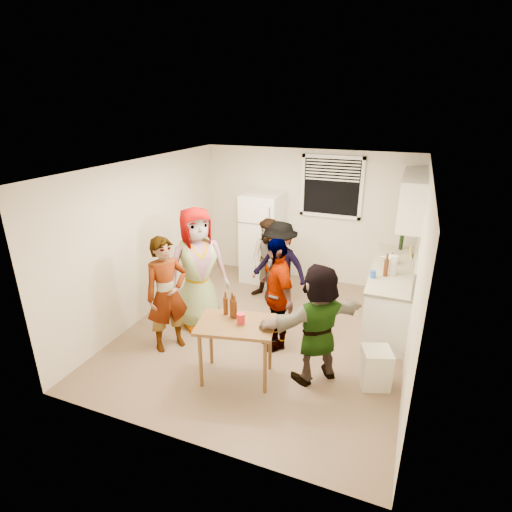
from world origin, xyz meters
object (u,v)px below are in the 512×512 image
at_px(kettle, 391,263).
at_px(guest_black, 275,344).
at_px(guest_stripe, 172,346).
at_px(wine_bottle, 400,249).
at_px(red_cup, 241,323).
at_px(guest_back_left, 269,298).
at_px(beer_bottle_table, 232,317).
at_px(guest_grey, 201,324).
at_px(guest_back_right, 279,309).
at_px(refrigerator, 262,238).
at_px(guest_orange, 315,377).
at_px(blue_cup, 373,278).
at_px(trash_bin, 375,367).
at_px(serving_table, 237,377).
at_px(beer_bottle_counter, 385,276).

bearing_deg(kettle, guest_black, -122.25).
xyz_separation_m(guest_stripe, guest_black, (1.38, 0.59, 0.00)).
xyz_separation_m(wine_bottle, guest_stripe, (-2.87, -2.83, -0.90)).
height_order(red_cup, guest_back_left, red_cup).
bearing_deg(guest_stripe, beer_bottle_table, -63.49).
distance_m(wine_bottle, beer_bottle_table, 3.50).
distance_m(guest_grey, guest_back_right, 1.35).
relative_size(refrigerator, guest_orange, 1.10).
relative_size(refrigerator, blue_cup, 15.47).
distance_m(guest_back_left, guest_orange, 2.24).
relative_size(guest_back_right, guest_black, 0.95).
distance_m(trash_bin, guest_back_right, 2.21).
height_order(refrigerator, guest_grey, refrigerator).
relative_size(guest_stripe, guest_back_right, 1.07).
relative_size(trash_bin, guest_orange, 0.32).
distance_m(kettle, red_cup, 2.83).
bearing_deg(trash_bin, guest_back_right, 140.66).
distance_m(serving_table, guest_back_left, 2.23).
height_order(blue_cup, guest_back_left, blue_cup).
xyz_separation_m(guest_grey, guest_orange, (1.98, -0.61, 0.00)).
bearing_deg(guest_grey, beer_bottle_table, -89.93).
bearing_deg(guest_back_left, guest_black, -59.65).
bearing_deg(guest_grey, guest_orange, -65.54).
xyz_separation_m(refrigerator, blue_cup, (2.19, -1.28, 0.05)).
xyz_separation_m(beer_bottle_counter, guest_stripe, (-2.72, -1.55, -0.90)).
xyz_separation_m(serving_table, guest_black, (0.21, 0.88, 0.00)).
height_order(refrigerator, wine_bottle, refrigerator).
distance_m(refrigerator, blue_cup, 2.54).
xyz_separation_m(red_cup, guest_black, (0.16, 0.86, -0.78)).
relative_size(guest_grey, guest_stripe, 1.15).
bearing_deg(trash_bin, serving_table, -163.38).
relative_size(refrigerator, kettle, 7.43).
xyz_separation_m(guest_stripe, guest_back_right, (1.10, 1.59, 0.00)).
bearing_deg(guest_grey, wine_bottle, -10.75).
relative_size(beer_bottle_table, guest_stripe, 0.15).
bearing_deg(beer_bottle_counter, trash_bin, -86.95).
height_order(beer_bottle_counter, guest_black, beer_bottle_counter).
bearing_deg(serving_table, guest_orange, 21.59).
bearing_deg(blue_cup, guest_back_right, 173.17).
bearing_deg(red_cup, beer_bottle_table, 146.71).
bearing_deg(guest_back_right, guest_back_left, 141.83).
xyz_separation_m(wine_bottle, red_cup, (-1.66, -3.10, -0.12)).
bearing_deg(beer_bottle_table, refrigerator, 103.43).
xyz_separation_m(serving_table, guest_grey, (-1.06, 0.98, 0.00)).
bearing_deg(red_cup, guest_back_left, 100.65).
bearing_deg(guest_black, wine_bottle, 105.61).
bearing_deg(guest_stripe, guest_back_right, 0.66).
bearing_deg(guest_back_right, serving_table, -78.23).
bearing_deg(trash_bin, guest_orange, -170.18).
xyz_separation_m(trash_bin, guest_back_left, (-1.99, 1.71, -0.25)).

